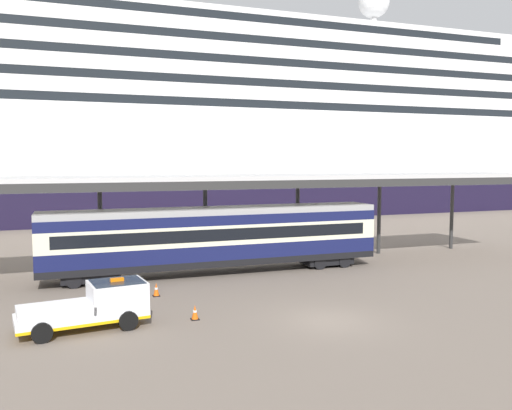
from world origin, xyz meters
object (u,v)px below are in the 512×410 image
object	(u,v)px
service_truck	(95,304)
traffic_cone_mid	(195,312)
cruise_ship	(81,125)
train_carriage	(216,237)
traffic_cone_near	(156,290)

from	to	relation	value
service_truck	traffic_cone_mid	distance (m)	4.26
cruise_ship	service_truck	size ratio (longest dim) A/B	28.89
service_truck	traffic_cone_mid	world-z (taller)	service_truck
train_carriage	traffic_cone_mid	bearing A→B (deg)	-111.10
traffic_cone_mid	cruise_ship	bearing A→B (deg)	93.77
train_carriage	service_truck	xyz separation A→B (m)	(-7.63, -8.59, -1.31)
traffic_cone_near	train_carriage	bearing A→B (deg)	44.30
traffic_cone_near	cruise_ship	bearing A→B (deg)	92.95
traffic_cone_near	service_truck	bearing A→B (deg)	-126.98
train_carriage	traffic_cone_mid	size ratio (longest dim) A/B	31.89
cruise_ship	train_carriage	world-z (taller)	cruise_ship
service_truck	traffic_cone_near	distance (m)	5.40
traffic_cone_near	traffic_cone_mid	distance (m)	4.72
cruise_ship	traffic_cone_near	size ratio (longest dim) A/B	221.01
train_carriage	cruise_ship	bearing A→B (deg)	99.25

